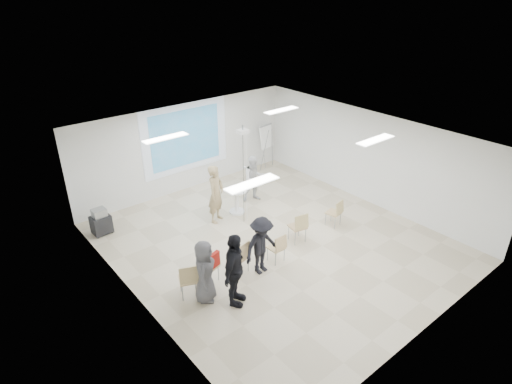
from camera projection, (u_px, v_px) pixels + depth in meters
floor at (274, 243)px, 11.99m from camera, size 8.00×9.00×0.10m
ceiling at (276, 138)px, 10.60m from camera, size 8.00×9.00×0.10m
wall_back at (185, 147)px, 14.43m from camera, size 8.00×0.10×3.00m
wall_left at (132, 249)px, 8.99m from camera, size 0.10×9.00×3.00m
wall_right at (370, 157)px, 13.60m from camera, size 0.10×9.00×3.00m
projection_halo at (186, 138)px, 14.23m from camera, size 3.20×0.01×2.30m
projection_image at (186, 138)px, 14.22m from camera, size 2.60×0.01×1.90m
pedestal_table at (237, 199)px, 13.27m from camera, size 0.74×0.74×0.82m
player_left at (216, 190)px, 12.58m from camera, size 0.89×0.80×2.03m
player_right at (254, 176)px, 13.84m from camera, size 1.00×0.90×1.72m
controller_left at (215, 176)px, 12.71m from camera, size 0.08×0.11×0.04m
controller_right at (245, 167)px, 13.78m from camera, size 0.07×0.11×0.04m
chair_far_left at (188, 278)px, 9.66m from camera, size 0.56×0.58×0.90m
chair_left_mid at (211, 265)px, 10.15m from camera, size 0.50×0.52×0.86m
chair_left_inner at (241, 255)px, 10.46m from camera, size 0.51×0.53×0.90m
chair_center at (278, 246)px, 10.90m from camera, size 0.39×0.42×0.82m
chair_right_inner at (299, 225)px, 11.73m from camera, size 0.50×0.53×0.91m
chair_right_far at (336, 211)px, 12.52m from camera, size 0.47×0.49×0.84m
red_jacket at (213, 261)px, 9.94m from camera, size 0.41×0.19×0.38m
laptop at (238, 256)px, 10.54m from camera, size 0.37×0.30×0.03m
audience_left at (234, 266)px, 9.27m from camera, size 1.39×1.28×2.06m
audience_mid at (262, 242)px, 10.37m from camera, size 1.16×0.68×1.75m
audience_outer at (204, 268)px, 9.48m from camera, size 0.96×0.99×1.71m
flipchart_easel at (266, 137)px, 16.03m from camera, size 0.75×0.57×1.74m
av_cart at (101, 222)px, 12.21m from camera, size 0.55×0.45×0.79m
ceiling_projector at (243, 136)px, 11.85m from camera, size 0.30×0.25×3.00m
fluor_panel_nw at (166, 138)px, 10.88m from camera, size 1.20×0.30×0.02m
fluor_panel_ne at (281, 110)px, 13.15m from camera, size 1.20×0.30×0.02m
fluor_panel_sw at (252, 183)px, 8.46m from camera, size 1.20×0.30×0.02m
fluor_panel_se at (375, 140)px, 10.74m from camera, size 1.20×0.30×0.02m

